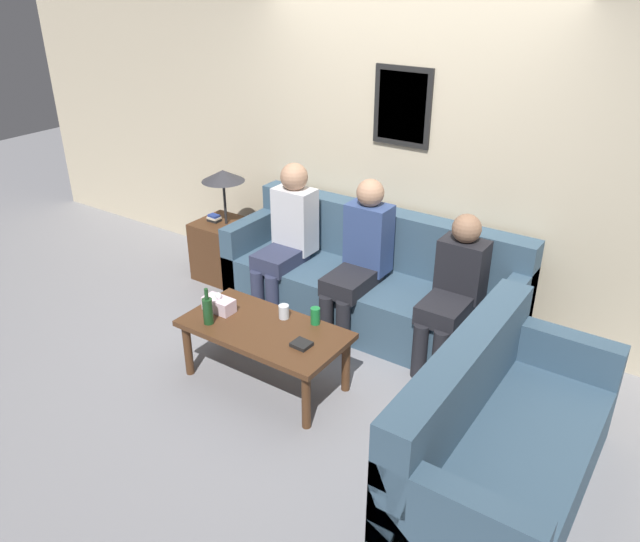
% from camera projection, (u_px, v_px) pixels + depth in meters
% --- Properties ---
extents(ground_plane, '(16.00, 16.00, 0.00)m').
position_uv_depth(ground_plane, '(338.00, 345.00, 4.88)').
color(ground_plane, gray).
extents(wall_back, '(9.00, 0.08, 2.60)m').
position_uv_depth(wall_back, '(402.00, 156.00, 4.97)').
color(wall_back, beige).
rests_on(wall_back, ground_plane).
extents(couch_main, '(2.45, 0.80, 0.90)m').
position_uv_depth(couch_main, '(371.00, 286.00, 5.10)').
color(couch_main, '#385166').
rests_on(couch_main, ground_plane).
extents(couch_side, '(0.80, 1.67, 0.90)m').
position_uv_depth(couch_side, '(498.00, 447.00, 3.41)').
color(couch_side, '#385166').
rests_on(couch_side, ground_plane).
extents(coffee_table, '(1.16, 0.59, 0.45)m').
position_uv_depth(coffee_table, '(264.00, 335.00, 4.29)').
color(coffee_table, '#4C2D19').
rests_on(coffee_table, ground_plane).
extents(side_table_with_lamp, '(0.48, 0.46, 1.06)m').
position_uv_depth(side_table_with_lamp, '(224.00, 242.00, 5.79)').
color(side_table_with_lamp, '#4C2D19').
rests_on(side_table_with_lamp, ground_plane).
extents(wine_bottle, '(0.07, 0.07, 0.27)m').
position_uv_depth(wine_bottle, '(208.00, 310.00, 4.27)').
color(wine_bottle, '#19421E').
rests_on(wine_bottle, coffee_table).
extents(drinking_glass, '(0.07, 0.07, 0.10)m').
position_uv_depth(drinking_glass, '(284.00, 312.00, 4.36)').
color(drinking_glass, silver).
rests_on(drinking_glass, coffee_table).
extents(book_stack, '(0.13, 0.11, 0.03)m').
position_uv_depth(book_stack, '(301.00, 344.00, 4.05)').
color(book_stack, black).
rests_on(book_stack, coffee_table).
extents(soda_can, '(0.07, 0.07, 0.12)m').
position_uv_depth(soda_can, '(315.00, 316.00, 4.28)').
color(soda_can, '#197A38').
rests_on(soda_can, coffee_table).
extents(tissue_box, '(0.23, 0.12, 0.14)m').
position_uv_depth(tissue_box, '(219.00, 304.00, 4.44)').
color(tissue_box, silver).
rests_on(tissue_box, coffee_table).
extents(person_left, '(0.34, 0.60, 1.24)m').
position_uv_depth(person_left, '(288.00, 232.00, 5.18)').
color(person_left, '#2D334C').
rests_on(person_left, ground_plane).
extents(person_middle, '(0.34, 0.65, 1.23)m').
position_uv_depth(person_middle, '(360.00, 254.00, 4.83)').
color(person_middle, black).
rests_on(person_middle, ground_plane).
extents(person_right, '(0.34, 0.63, 1.12)m').
position_uv_depth(person_right, '(454.00, 286.00, 4.46)').
color(person_right, black).
rests_on(person_right, ground_plane).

